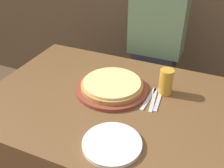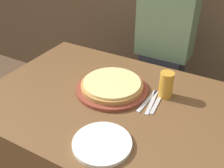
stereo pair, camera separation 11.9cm
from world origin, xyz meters
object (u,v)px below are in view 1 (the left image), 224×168
at_px(dinner_knife, 153,100).
at_px(diner_person, 155,59).
at_px(dinner_plate, 112,144).
at_px(spoon, 158,101).
at_px(fork, 149,99).
at_px(pizza_on_board, 112,86).
at_px(beer_glass, 166,81).

height_order(dinner_knife, diner_person, diner_person).
relative_size(dinner_plate, spoon, 1.38).
bearing_deg(spoon, diner_person, 106.48).
bearing_deg(spoon, dinner_knife, 180.00).
height_order(fork, spoon, same).
bearing_deg(dinner_knife, pizza_on_board, -179.72).
bearing_deg(diner_person, beer_glass, -69.70).
height_order(beer_glass, dinner_plate, beer_glass).
height_order(dinner_plate, spoon, dinner_plate).
height_order(spoon, diner_person, diner_person).
height_order(fork, dinner_knife, same).
xyz_separation_m(fork, dinner_knife, (0.02, 0.00, 0.00)).
bearing_deg(fork, pizza_on_board, -179.69).
height_order(pizza_on_board, fork, pizza_on_board).
distance_m(pizza_on_board, dinner_knife, 0.23).
xyz_separation_m(beer_glass, dinner_plate, (-0.11, -0.46, -0.07)).
height_order(pizza_on_board, diner_person, diner_person).
height_order(fork, diner_person, diner_person).
distance_m(fork, spoon, 0.05).
bearing_deg(pizza_on_board, diner_person, 82.44).
xyz_separation_m(dinner_plate, spoon, (0.10, 0.37, -0.01)).
height_order(beer_glass, diner_person, diner_person).
xyz_separation_m(beer_glass, diner_person, (-0.19, 0.51, -0.16)).
relative_size(beer_glass, dinner_plate, 0.56).
relative_size(spoon, diner_person, 0.14).
distance_m(pizza_on_board, diner_person, 0.61).
bearing_deg(dinner_plate, dinner_knife, 79.11).
bearing_deg(dinner_knife, dinner_plate, -100.89).
bearing_deg(spoon, pizza_on_board, -179.75).
xyz_separation_m(pizza_on_board, spoon, (0.25, 0.00, -0.02)).
bearing_deg(fork, dinner_knife, 0.00).
xyz_separation_m(dinner_plate, diner_person, (-0.08, 0.96, -0.09)).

